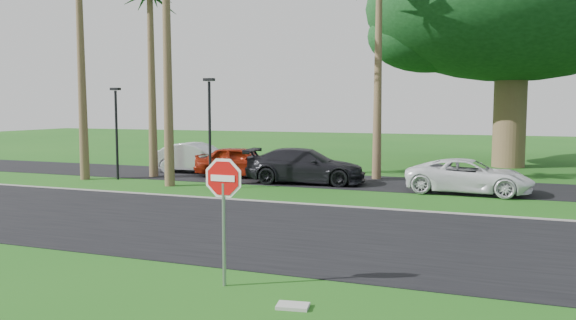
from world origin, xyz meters
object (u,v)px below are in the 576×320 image
(car_red, at_px, (241,162))
(car_minivan, at_px, (469,177))
(car_silver, at_px, (198,158))
(stop_sign_near, at_px, (224,195))
(car_dark, at_px, (305,166))

(car_red, xyz_separation_m, car_minivan, (10.68, -1.40, -0.08))
(car_red, bearing_deg, car_minivan, -104.18)
(car_silver, bearing_deg, stop_sign_near, -151.22)
(stop_sign_near, relative_size, car_silver, 0.56)
(stop_sign_near, xyz_separation_m, car_dark, (-3.20, 14.31, -0.99))
(car_minivan, bearing_deg, car_silver, 83.05)
(car_red, distance_m, car_minivan, 10.77)
(car_red, height_order, car_dark, car_dark)
(stop_sign_near, distance_m, car_red, 16.71)
(car_red, relative_size, car_dark, 0.83)
(car_red, bearing_deg, stop_sign_near, -162.58)
(car_silver, height_order, car_minivan, car_silver)
(car_minivan, bearing_deg, car_red, 85.34)
(car_silver, distance_m, car_minivan, 13.80)
(car_red, height_order, car_minivan, car_red)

